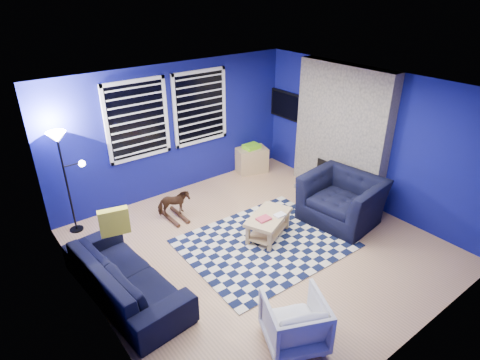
# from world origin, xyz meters

# --- Properties ---
(floor) EXTENTS (5.00, 5.00, 0.00)m
(floor) POSITION_xyz_m (0.00, 0.00, 0.00)
(floor) COLOR tan
(floor) RESTS_ON ground
(ceiling) EXTENTS (5.00, 5.00, 0.00)m
(ceiling) POSITION_xyz_m (0.00, 0.00, 2.50)
(ceiling) COLOR white
(ceiling) RESTS_ON wall_back
(wall_back) EXTENTS (5.00, 0.00, 5.00)m
(wall_back) POSITION_xyz_m (0.00, 2.50, 1.25)
(wall_back) COLOR navy
(wall_back) RESTS_ON floor
(wall_left) EXTENTS (0.00, 5.00, 5.00)m
(wall_left) POSITION_xyz_m (-2.50, 0.00, 1.25)
(wall_left) COLOR navy
(wall_left) RESTS_ON floor
(wall_right) EXTENTS (0.00, 5.00, 5.00)m
(wall_right) POSITION_xyz_m (2.50, 0.00, 1.25)
(wall_right) COLOR navy
(wall_right) RESTS_ON floor
(fireplace) EXTENTS (0.65, 2.00, 2.50)m
(fireplace) POSITION_xyz_m (2.36, 0.50, 1.20)
(fireplace) COLOR gray
(fireplace) RESTS_ON floor
(window_left) EXTENTS (1.17, 0.06, 1.42)m
(window_left) POSITION_xyz_m (-0.75, 2.46, 1.60)
(window_left) COLOR black
(window_left) RESTS_ON wall_back
(window_right) EXTENTS (1.17, 0.06, 1.42)m
(window_right) POSITION_xyz_m (0.55, 2.46, 1.60)
(window_right) COLOR black
(window_right) RESTS_ON wall_back
(tv) EXTENTS (0.07, 1.00, 0.58)m
(tv) POSITION_xyz_m (2.45, 2.00, 1.40)
(tv) COLOR black
(tv) RESTS_ON wall_right
(rug) EXTENTS (2.54, 2.06, 0.02)m
(rug) POSITION_xyz_m (0.13, -0.00, 0.01)
(rug) COLOR black
(rug) RESTS_ON floor
(sofa) EXTENTS (2.18, 1.02, 0.62)m
(sofa) POSITION_xyz_m (-2.10, 0.26, 0.31)
(sofa) COLOR black
(sofa) RESTS_ON floor
(armchair_big) EXTENTS (1.39, 1.25, 0.81)m
(armchair_big) POSITION_xyz_m (1.65, -0.25, 0.41)
(armchair_big) COLOR black
(armchair_big) RESTS_ON floor
(armchair_bent) EXTENTS (0.90, 0.91, 0.63)m
(armchair_bent) POSITION_xyz_m (-0.88, -1.67, 0.32)
(armchair_bent) COLOR gray
(armchair_bent) RESTS_ON floor
(rocking_horse) EXTENTS (0.39, 0.60, 0.46)m
(rocking_horse) POSITION_xyz_m (-0.65, 1.55, 0.30)
(rocking_horse) COLOR #4C2918
(rocking_horse) RESTS_ON floor
(coffee_table) EXTENTS (0.97, 0.79, 0.43)m
(coffee_table) POSITION_xyz_m (0.29, 0.12, 0.29)
(coffee_table) COLOR tan
(coffee_table) RESTS_ON rug
(cabinet) EXTENTS (0.74, 0.59, 0.63)m
(cabinet) POSITION_xyz_m (1.67, 2.25, 0.28)
(cabinet) COLOR tan
(cabinet) RESTS_ON floor
(floor_lamp) EXTENTS (0.48, 0.29, 1.75)m
(floor_lamp) POSITION_xyz_m (-2.13, 2.25, 1.44)
(floor_lamp) COLOR black
(floor_lamp) RESTS_ON floor
(throw_pillow) EXTENTS (0.42, 0.22, 0.39)m
(throw_pillow) POSITION_xyz_m (-1.95, 0.82, 0.81)
(throw_pillow) COLOR gold
(throw_pillow) RESTS_ON sofa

